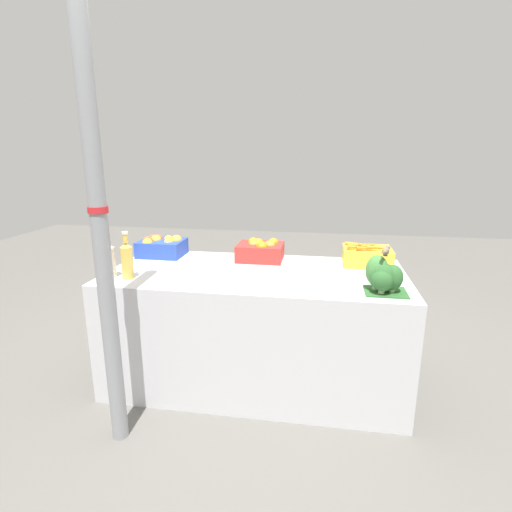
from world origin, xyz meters
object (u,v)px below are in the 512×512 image
(support_pole, at_px, (100,233))
(sparrow_bird, at_px, (386,251))
(orange_crate, at_px, (261,250))
(juice_bottle_golden, at_px, (127,259))
(broccoli_pile, at_px, (383,277))
(apple_crate, at_px, (161,246))
(carrot_crate, at_px, (367,255))
(juice_bottle_cloudy, at_px, (109,260))

(support_pole, distance_m, sparrow_bird, 1.43)
(orange_crate, distance_m, juice_bottle_golden, 0.89)
(support_pole, xyz_separation_m, broccoli_pile, (1.35, 0.40, -0.27))
(apple_crate, relative_size, sparrow_bird, 2.38)
(carrot_crate, bearing_deg, sparrow_bird, -86.42)
(juice_bottle_cloudy, bearing_deg, carrot_crate, 19.19)
(sparrow_bird, bearing_deg, juice_bottle_golden, 111.77)
(support_pole, relative_size, apple_crate, 7.15)
(support_pole, distance_m, juice_bottle_cloudy, 0.53)
(orange_crate, relative_size, juice_bottle_cloudy, 1.23)
(support_pole, xyz_separation_m, juice_bottle_golden, (-0.10, 0.42, -0.25))
(apple_crate, relative_size, carrot_crate, 1.00)
(broccoli_pile, xyz_separation_m, juice_bottle_cloudy, (-1.56, 0.01, 0.02))
(support_pole, bearing_deg, orange_crate, 57.32)
(carrot_crate, height_order, sparrow_bird, sparrow_bird)
(apple_crate, bearing_deg, broccoli_pile, -20.71)
(juice_bottle_golden, xyz_separation_m, sparrow_bird, (1.46, 0.01, 0.11))
(apple_crate, bearing_deg, sparrow_bird, -19.77)
(carrot_crate, bearing_deg, juice_bottle_cloudy, -160.81)
(orange_crate, relative_size, sparrow_bird, 2.38)
(support_pole, relative_size, sparrow_bird, 17.01)
(support_pole, bearing_deg, juice_bottle_golden, 103.35)
(orange_crate, relative_size, broccoli_pile, 1.41)
(orange_crate, bearing_deg, sparrow_bird, -35.20)
(apple_crate, distance_m, juice_bottle_cloudy, 0.55)
(juice_bottle_cloudy, relative_size, juice_bottle_golden, 0.90)
(broccoli_pile, bearing_deg, orange_crate, 143.27)
(orange_crate, bearing_deg, carrot_crate, -0.19)
(orange_crate, xyz_separation_m, broccoli_pile, (0.74, -0.55, 0.02))
(support_pole, xyz_separation_m, juice_bottle_cloudy, (-0.21, 0.42, -0.25))
(support_pole, xyz_separation_m, sparrow_bird, (1.36, 0.43, -0.14))
(support_pole, height_order, sparrow_bird, support_pole)
(broccoli_pile, xyz_separation_m, sparrow_bird, (0.01, 0.02, 0.14))
(support_pole, distance_m, broccoli_pile, 1.44)
(orange_crate, height_order, juice_bottle_cloudy, juice_bottle_cloudy)
(orange_crate, distance_m, sparrow_bird, 0.93)
(juice_bottle_golden, height_order, sparrow_bird, juice_bottle_golden)
(broccoli_pile, bearing_deg, support_pole, -163.37)
(carrot_crate, relative_size, juice_bottle_cloudy, 1.23)
(carrot_crate, bearing_deg, support_pole, -144.32)
(support_pole, bearing_deg, sparrow_bird, 17.50)
(orange_crate, height_order, carrot_crate, carrot_crate)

